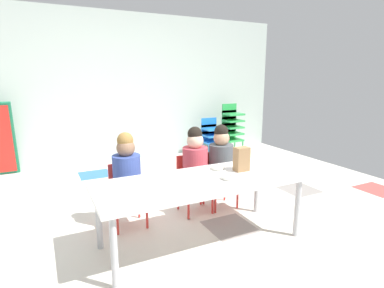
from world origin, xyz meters
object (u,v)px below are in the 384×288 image
(craft_table, at_px, (202,185))
(kid_chair_blue_stack, at_px, (211,134))
(paper_bag_brown, at_px, (242,159))
(donut_powdered_on_plate, at_px, (217,167))
(seated_child_near_camera, at_px, (127,171))
(kid_chair_green_stack, at_px, (232,126))
(seated_child_middle_seat, at_px, (195,162))
(donut_powdered_loose, at_px, (228,177))
(paper_plate_near_edge, at_px, (217,170))
(paper_plate_center_table, at_px, (198,176))
(seated_child_far_right, at_px, (221,158))

(craft_table, bearing_deg, kid_chair_blue_stack, 58.58)
(kid_chair_blue_stack, height_order, paper_bag_brown, paper_bag_brown)
(craft_table, height_order, donut_powdered_on_plate, donut_powdered_on_plate)
(paper_bag_brown, bearing_deg, donut_powdered_on_plate, 149.34)
(seated_child_near_camera, bearing_deg, kid_chair_blue_stack, 44.14)
(kid_chair_green_stack, bearing_deg, kid_chair_blue_stack, -179.90)
(seated_child_middle_seat, distance_m, donut_powdered_loose, 0.67)
(craft_table, distance_m, seated_child_middle_seat, 0.62)
(seated_child_near_camera, height_order, seated_child_middle_seat, same)
(paper_plate_near_edge, height_order, paper_plate_center_table, same)
(seated_child_far_right, xyz_separation_m, paper_bag_brown, (-0.11, -0.53, 0.13))
(craft_table, relative_size, paper_plate_center_table, 9.96)
(paper_plate_near_edge, bearing_deg, donut_powdered_on_plate, 0.00)
(craft_table, distance_m, seated_child_near_camera, 0.76)
(paper_plate_center_table, xyz_separation_m, donut_powdered_loose, (0.20, -0.16, 0.01))
(seated_child_far_right, bearing_deg, paper_bag_brown, -101.26)
(kid_chair_blue_stack, bearing_deg, kid_chair_green_stack, 0.10)
(kid_chair_green_stack, bearing_deg, donut_powdered_loose, -124.14)
(kid_chair_green_stack, bearing_deg, paper_plate_center_table, -128.72)
(donut_powdered_loose, bearing_deg, paper_plate_near_edge, 78.84)
(paper_bag_brown, height_order, donut_powdered_loose, paper_bag_brown)
(donut_powdered_on_plate, bearing_deg, seated_child_far_right, 54.99)
(craft_table, distance_m, seated_child_far_right, 0.79)
(seated_child_far_right, xyz_separation_m, paper_plate_near_edge, (-0.29, -0.42, 0.03))
(paper_plate_near_edge, bearing_deg, craft_table, -146.91)
(paper_plate_near_edge, xyz_separation_m, paper_plate_center_table, (-0.25, -0.09, 0.00))
(seated_child_middle_seat, xyz_separation_m, kid_chair_green_stack, (1.79, 2.01, -0.04))
(seated_child_near_camera, bearing_deg, donut_powdered_loose, -44.31)
(kid_chair_blue_stack, distance_m, paper_plate_center_table, 2.99)
(craft_table, bearing_deg, paper_plate_center_table, 96.42)
(seated_child_near_camera, distance_m, kid_chair_blue_stack, 2.90)
(paper_plate_near_edge, distance_m, paper_plate_center_table, 0.27)
(kid_chair_green_stack, relative_size, paper_plate_near_edge, 5.11)
(paper_plate_center_table, bearing_deg, paper_plate_near_edge, 20.15)
(craft_table, distance_m, donut_powdered_loose, 0.23)
(craft_table, height_order, kid_chair_blue_stack, kid_chair_blue_stack)
(kid_chair_green_stack, bearing_deg, seated_child_middle_seat, -131.66)
(seated_child_far_right, distance_m, kid_chair_blue_stack, 2.27)
(paper_bag_brown, bearing_deg, seated_child_near_camera, 150.28)
(seated_child_far_right, distance_m, kid_chair_green_stack, 2.50)
(seated_child_middle_seat, height_order, donut_powdered_loose, seated_child_middle_seat)
(seated_child_far_right, distance_m, paper_bag_brown, 0.55)
(donut_powdered_loose, bearing_deg, seated_child_near_camera, 135.69)
(seated_child_middle_seat, xyz_separation_m, donut_powdered_on_plate, (0.02, -0.42, 0.05))
(donut_powdered_loose, bearing_deg, kid_chair_green_stack, 55.86)
(seated_child_middle_seat, distance_m, paper_bag_brown, 0.58)
(seated_child_middle_seat, bearing_deg, seated_child_far_right, 0.00)
(kid_chair_blue_stack, bearing_deg, paper_bag_brown, -114.35)
(seated_child_near_camera, xyz_separation_m, donut_powdered_on_plate, (0.74, -0.42, 0.05))
(seated_child_middle_seat, relative_size, seated_child_far_right, 1.00)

